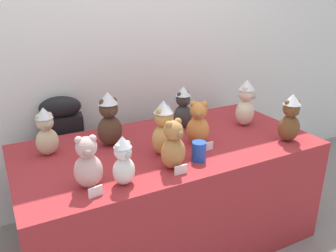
{
  "coord_description": "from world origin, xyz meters",
  "views": [
    {
      "loc": [
        -0.91,
        -1.48,
        1.58
      ],
      "look_at": [
        0.0,
        0.25,
        0.83
      ],
      "focal_mm": 36.94,
      "sensor_mm": 36.0,
      "label": 1
    }
  ],
  "objects_px": {
    "teddy_bear_caramel": "(173,146)",
    "teddy_bear_snow": "(123,161)",
    "teddy_bear_honey": "(164,128)",
    "teddy_bear_sand": "(46,132)",
    "teddy_bear_cocoa": "(109,120)",
    "party_cup_blue": "(199,151)",
    "teddy_bear_chestnut": "(290,118)",
    "teddy_bear_charcoal": "(183,108)",
    "instrument_case": "(66,158)",
    "display_table": "(168,193)",
    "teddy_bear_ginger": "(198,124)",
    "teddy_bear_cream": "(246,103)",
    "teddy_bear_blush": "(88,164)"
  },
  "relations": [
    {
      "from": "teddy_bear_caramel",
      "to": "teddy_bear_cocoa",
      "type": "relative_size",
      "value": 0.81
    },
    {
      "from": "display_table",
      "to": "teddy_bear_caramel",
      "type": "distance_m",
      "value": 0.57
    },
    {
      "from": "teddy_bear_ginger",
      "to": "teddy_bear_caramel",
      "type": "distance_m",
      "value": 0.35
    },
    {
      "from": "teddy_bear_caramel",
      "to": "teddy_bear_cocoa",
      "type": "xyz_separation_m",
      "value": [
        -0.2,
        0.44,
        0.04
      ]
    },
    {
      "from": "teddy_bear_charcoal",
      "to": "teddy_bear_sand",
      "type": "xyz_separation_m",
      "value": [
        -0.9,
        -0.01,
        -0.0
      ]
    },
    {
      "from": "teddy_bear_blush",
      "to": "teddy_bear_cocoa",
      "type": "bearing_deg",
      "value": 69.34
    },
    {
      "from": "instrument_case",
      "to": "teddy_bear_snow",
      "type": "bearing_deg",
      "value": -74.56
    },
    {
      "from": "instrument_case",
      "to": "party_cup_blue",
      "type": "relative_size",
      "value": 8.48
    },
    {
      "from": "display_table",
      "to": "teddy_bear_honey",
      "type": "xyz_separation_m",
      "value": [
        -0.08,
        -0.1,
        0.51
      ]
    },
    {
      "from": "teddy_bear_blush",
      "to": "teddy_bear_sand",
      "type": "height_order",
      "value": "teddy_bear_sand"
    },
    {
      "from": "instrument_case",
      "to": "teddy_bear_honey",
      "type": "bearing_deg",
      "value": -49.27
    },
    {
      "from": "teddy_bear_charcoal",
      "to": "teddy_bear_cocoa",
      "type": "distance_m",
      "value": 0.54
    },
    {
      "from": "teddy_bear_honey",
      "to": "teddy_bear_caramel",
      "type": "height_order",
      "value": "teddy_bear_honey"
    },
    {
      "from": "instrument_case",
      "to": "teddy_bear_caramel",
      "type": "height_order",
      "value": "teddy_bear_caramel"
    },
    {
      "from": "teddy_bear_honey",
      "to": "teddy_bear_sand",
      "type": "relative_size",
      "value": 1.13
    },
    {
      "from": "instrument_case",
      "to": "party_cup_blue",
      "type": "bearing_deg",
      "value": -48.03
    },
    {
      "from": "instrument_case",
      "to": "teddy_bear_ginger",
      "type": "bearing_deg",
      "value": -35.32
    },
    {
      "from": "teddy_bear_ginger",
      "to": "display_table",
      "type": "bearing_deg",
      "value": -170.6
    },
    {
      "from": "teddy_bear_ginger",
      "to": "teddy_bear_caramel",
      "type": "relative_size",
      "value": 1.0
    },
    {
      "from": "display_table",
      "to": "instrument_case",
      "type": "relative_size",
      "value": 1.96
    },
    {
      "from": "teddy_bear_caramel",
      "to": "party_cup_blue",
      "type": "distance_m",
      "value": 0.18
    },
    {
      "from": "teddy_bear_caramel",
      "to": "teddy_bear_snow",
      "type": "relative_size",
      "value": 1.09
    },
    {
      "from": "teddy_bear_blush",
      "to": "teddy_bear_snow",
      "type": "bearing_deg",
      "value": -8.43
    },
    {
      "from": "teddy_bear_ginger",
      "to": "teddy_bear_chestnut",
      "type": "distance_m",
      "value": 0.57
    },
    {
      "from": "instrument_case",
      "to": "teddy_bear_cocoa",
      "type": "height_order",
      "value": "teddy_bear_cocoa"
    },
    {
      "from": "display_table",
      "to": "party_cup_blue",
      "type": "bearing_deg",
      "value": -79.75
    },
    {
      "from": "instrument_case",
      "to": "teddy_bear_charcoal",
      "type": "bearing_deg",
      "value": -18.64
    },
    {
      "from": "teddy_bear_sand",
      "to": "teddy_bear_snow",
      "type": "relative_size",
      "value": 1.13
    },
    {
      "from": "instrument_case",
      "to": "teddy_bear_caramel",
      "type": "bearing_deg",
      "value": -56.69
    },
    {
      "from": "instrument_case",
      "to": "teddy_bear_honey",
      "type": "relative_size",
      "value": 2.89
    },
    {
      "from": "teddy_bear_honey",
      "to": "teddy_bear_sand",
      "type": "xyz_separation_m",
      "value": [
        -0.59,
        0.3,
        -0.02
      ]
    },
    {
      "from": "teddy_bear_cream",
      "to": "teddy_bear_sand",
      "type": "bearing_deg",
      "value": 139.73
    },
    {
      "from": "teddy_bear_cocoa",
      "to": "party_cup_blue",
      "type": "xyz_separation_m",
      "value": [
        0.37,
        -0.43,
        -0.11
      ]
    },
    {
      "from": "teddy_bear_chestnut",
      "to": "teddy_bear_sand",
      "type": "bearing_deg",
      "value": 171.23
    },
    {
      "from": "teddy_bear_sand",
      "to": "teddy_bear_chestnut",
      "type": "bearing_deg",
      "value": -31.04
    },
    {
      "from": "teddy_bear_chestnut",
      "to": "party_cup_blue",
      "type": "height_order",
      "value": "teddy_bear_chestnut"
    },
    {
      "from": "teddy_bear_snow",
      "to": "teddy_bear_honey",
      "type": "bearing_deg",
      "value": 17.93
    },
    {
      "from": "teddy_bear_honey",
      "to": "teddy_bear_charcoal",
      "type": "bearing_deg",
      "value": 22.47
    },
    {
      "from": "instrument_case",
      "to": "teddy_bear_charcoal",
      "type": "relative_size",
      "value": 3.2
    },
    {
      "from": "instrument_case",
      "to": "teddy_bear_ginger",
      "type": "height_order",
      "value": "teddy_bear_ginger"
    },
    {
      "from": "teddy_bear_cream",
      "to": "teddy_bear_snow",
      "type": "distance_m",
      "value": 1.1
    },
    {
      "from": "teddy_bear_cream",
      "to": "teddy_bear_caramel",
      "type": "distance_m",
      "value": 0.82
    },
    {
      "from": "teddy_bear_honey",
      "to": "teddy_bear_chestnut",
      "type": "height_order",
      "value": "teddy_bear_honey"
    },
    {
      "from": "teddy_bear_chestnut",
      "to": "party_cup_blue",
      "type": "bearing_deg",
      "value": -171.38
    },
    {
      "from": "teddy_bear_blush",
      "to": "teddy_bear_charcoal",
      "type": "distance_m",
      "value": 0.92
    },
    {
      "from": "teddy_bear_ginger",
      "to": "teddy_bear_charcoal",
      "type": "xyz_separation_m",
      "value": [
        0.05,
        0.28,
        0.01
      ]
    },
    {
      "from": "teddy_bear_chestnut",
      "to": "teddy_bear_snow",
      "type": "relative_size",
      "value": 1.21
    },
    {
      "from": "display_table",
      "to": "teddy_bear_blush",
      "type": "height_order",
      "value": "teddy_bear_blush"
    },
    {
      "from": "teddy_bear_charcoal",
      "to": "teddy_bear_caramel",
      "type": "bearing_deg",
      "value": -134.22
    },
    {
      "from": "teddy_bear_sand",
      "to": "teddy_bear_snow",
      "type": "height_order",
      "value": "teddy_bear_sand"
    }
  ]
}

